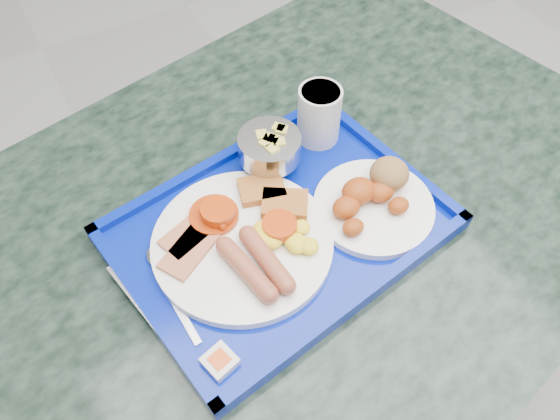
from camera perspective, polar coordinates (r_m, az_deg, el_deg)
name	(u,v)px	position (r m, az deg, el deg)	size (l,w,h in m)	color
floor	(483,379)	(1.62, 20.45, -16.19)	(6.00, 6.00, 0.00)	#939396
table	(280,281)	(0.99, -0.05, -7.40)	(1.38, 1.07, 0.77)	slate
tray	(280,229)	(0.80, 0.00, -1.97)	(0.50, 0.40, 0.03)	#03189C
main_plate	(247,239)	(0.77, -3.43, -3.00)	(0.26, 0.26, 0.04)	white
bread_plate	(374,198)	(0.82, 9.82, 1.25)	(0.18, 0.18, 0.06)	white
fruit_bowl	(270,147)	(0.84, -1.08, 6.55)	(0.10, 0.10, 0.07)	#ABABAD
juice_cup	(319,113)	(0.88, 4.12, 10.06)	(0.07, 0.07, 0.10)	silver
spoon	(162,270)	(0.77, -12.23, -6.14)	(0.03, 0.17, 0.01)	#ABABAD
knife	(148,314)	(0.74, -13.64, -10.50)	(0.01, 0.19, 0.00)	#ABABAD
jam_packet	(220,361)	(0.70, -6.32, -15.44)	(0.05, 0.05, 0.01)	white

